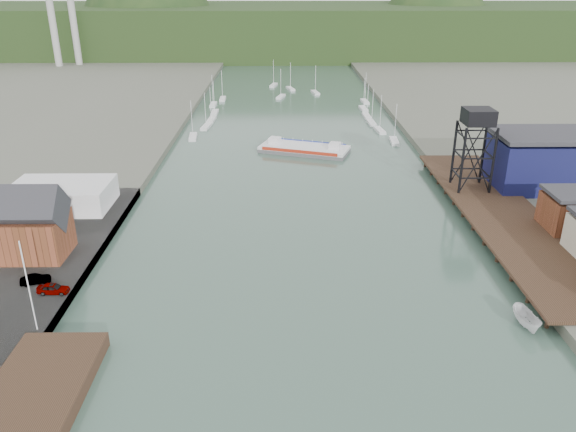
{
  "coord_description": "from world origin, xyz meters",
  "views": [
    {
      "loc": [
        -2.86,
        -48.11,
        41.48
      ],
      "look_at": [
        -1.86,
        39.35,
        4.0
      ],
      "focal_mm": 35.0,
      "sensor_mm": 36.0,
      "label": 1
    }
  ],
  "objects_px": {
    "harbor_building": "(25,229)",
    "car_west_a": "(53,289)",
    "lift_tower": "(478,122)",
    "motorboat": "(527,320)",
    "chain_ferry": "(304,149)"
  },
  "relations": [
    {
      "from": "harbor_building",
      "to": "car_west_a",
      "type": "distance_m",
      "value": 14.42
    },
    {
      "from": "motorboat",
      "to": "car_west_a",
      "type": "height_order",
      "value": "car_west_a"
    },
    {
      "from": "chain_ferry",
      "to": "car_west_a",
      "type": "xyz_separation_m",
      "value": [
        -37.0,
        -71.63,
        1.41
      ]
    },
    {
      "from": "harbor_building",
      "to": "car_west_a",
      "type": "height_order",
      "value": "harbor_building"
    },
    {
      "from": "motorboat",
      "to": "lift_tower",
      "type": "bearing_deg",
      "value": 77.18
    },
    {
      "from": "harbor_building",
      "to": "motorboat",
      "type": "xyz_separation_m",
      "value": [
        70.32,
        -17.91,
        -4.96
      ]
    },
    {
      "from": "harbor_building",
      "to": "lift_tower",
      "type": "xyz_separation_m",
      "value": [
        77.0,
        28.0,
        9.56
      ]
    },
    {
      "from": "motorboat",
      "to": "harbor_building",
      "type": "bearing_deg",
      "value": 161.17
    },
    {
      "from": "lift_tower",
      "to": "car_west_a",
      "type": "height_order",
      "value": "lift_tower"
    },
    {
      "from": "car_west_a",
      "to": "motorboat",
      "type": "bearing_deg",
      "value": -93.84
    },
    {
      "from": "chain_ferry",
      "to": "car_west_a",
      "type": "relative_size",
      "value": 5.59
    },
    {
      "from": "harbor_building",
      "to": "lift_tower",
      "type": "bearing_deg",
      "value": 19.98
    },
    {
      "from": "chain_ferry",
      "to": "motorboat",
      "type": "relative_size",
      "value": 4.11
    },
    {
      "from": "lift_tower",
      "to": "chain_ferry",
      "type": "xyz_separation_m",
      "value": [
        -32.12,
        32.16,
        -14.73
      ]
    },
    {
      "from": "motorboat",
      "to": "car_west_a",
      "type": "bearing_deg",
      "value": 169.57
    }
  ]
}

